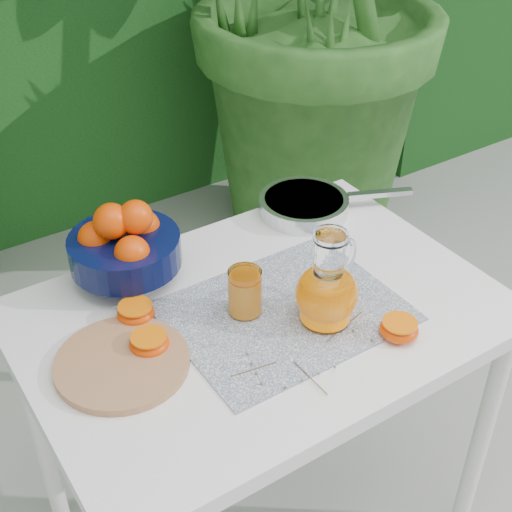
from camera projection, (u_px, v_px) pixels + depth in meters
ground at (256, 496)px, 2.01m from camera, size 60.00×60.00×0.00m
white_table at (261, 339)px, 1.56m from camera, size 1.00×0.70×0.75m
placemat at (285, 312)px, 1.51m from camera, size 0.48×0.37×0.00m
cutting_board at (122, 363)px, 1.37m from camera, size 0.34×0.34×0.02m
fruit_bowl at (124, 244)px, 1.56m from camera, size 0.27×0.27×0.20m
juice_pitcher at (327, 290)px, 1.44m from camera, size 0.20×0.17×0.21m
juice_tumbler at (245, 293)px, 1.48m from camera, size 0.09×0.09×0.10m
saute_pan at (305, 204)px, 1.82m from camera, size 0.42×0.30×0.04m
orange_halves at (228, 328)px, 1.44m from camera, size 0.54×0.44×0.04m
thyme_sprigs at (306, 355)px, 1.39m from camera, size 0.33×0.20×0.01m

